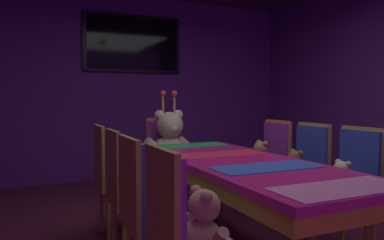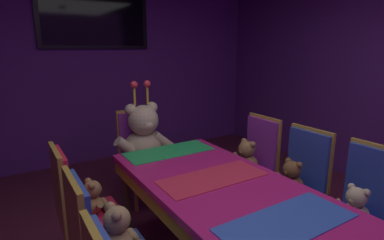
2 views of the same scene
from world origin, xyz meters
The scene contains 14 objects.
wall_back centered at (0.00, 3.20, 1.40)m, with size 5.20×0.12×2.80m, color #59267F.
banquet_table centered at (0.00, 0.00, 0.65)m, with size 0.90×2.33×0.75m.
teddy_left_2 centered at (-0.71, 0.26, 0.59)m, with size 0.25×0.33×0.31m.
chair_left_3 centered at (-0.86, 0.79, 0.60)m, with size 0.42×0.41×0.98m.
teddy_left_3 centered at (-0.71, 0.79, 0.57)m, with size 0.21×0.27×0.26m.
chair_right_1 centered at (0.88, -0.27, 0.60)m, with size 0.42×0.41×0.98m.
teddy_right_1 centered at (0.74, -0.27, 0.58)m, with size 0.22×0.29×0.27m.
chair_right_2 centered at (0.87, 0.26, 0.60)m, with size 0.42×0.41×0.98m.
teddy_right_2 centered at (0.73, 0.26, 0.58)m, with size 0.24×0.31×0.29m.
chair_right_3 centered at (0.86, 0.79, 0.60)m, with size 0.42×0.41×0.98m.
teddy_right_3 centered at (0.72, 0.79, 0.60)m, with size 0.26×0.34×0.32m.
throne_chair centered at (0.00, 1.71, 0.60)m, with size 0.41×0.42×0.98m.
king_teddy_bear centered at (0.00, 1.54, 0.73)m, with size 0.66×0.51×0.85m.
wall_tv centered at (0.00, 3.11, 2.05)m, with size 1.49×0.06×0.87m.
Camera 2 is at (-1.17, -1.27, 1.62)m, focal length 28.47 mm.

